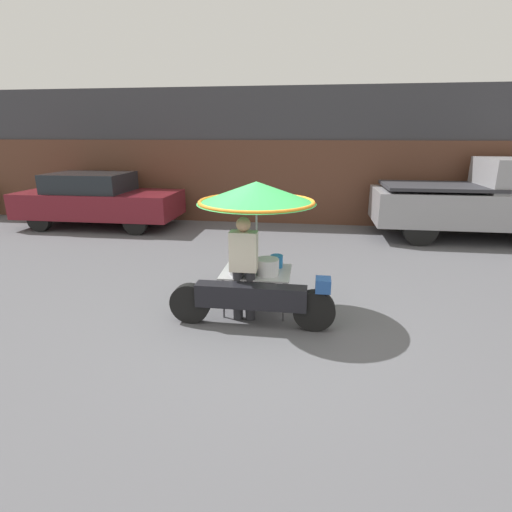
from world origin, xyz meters
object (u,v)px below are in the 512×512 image
parked_car (98,199)px  vendor_person (244,264)px  vendor_motorcycle_cart (256,218)px  pickup_truck (485,201)px

parked_car → vendor_person: bearing=-46.1°
vendor_person → parked_car: size_ratio=0.34×
vendor_person → parked_car: parked_car is taller
vendor_motorcycle_cart → parked_car: vendor_motorcycle_cart is taller
vendor_person → parked_car: 7.41m
vendor_motorcycle_cart → vendor_person: size_ratio=1.53×
parked_car → pickup_truck: size_ratio=0.88×
vendor_person → pickup_truck: 7.40m
vendor_person → parked_car: bearing=133.9°
vendor_motorcycle_cart → vendor_person: 0.68m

